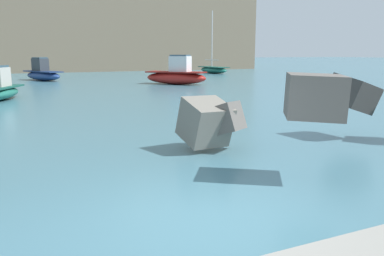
{
  "coord_description": "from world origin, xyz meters",
  "views": [
    {
      "loc": [
        -2.73,
        -5.35,
        2.65
      ],
      "look_at": [
        -0.07,
        0.5,
        1.4
      ],
      "focal_mm": 36.04,
      "sensor_mm": 36.0,
      "label": 1
    }
  ],
  "objects": [
    {
      "name": "ground_plane",
      "position": [
        0.0,
        0.0,
        0.0
      ],
      "size": [
        400.0,
        400.0,
        0.0
      ],
      "primitive_type": "plane",
      "color": "#42707F"
    },
    {
      "name": "mooring_buoy_inner",
      "position": [
        12.19,
        9.54,
        0.22
      ],
      "size": [
        0.44,
        0.44,
        0.44
      ],
      "color": "#E54C1E",
      "rests_on": "ground"
    },
    {
      "name": "breakwater_jetty",
      "position": [
        2.37,
        1.93,
        1.15
      ],
      "size": [
        31.67,
        7.11,
        2.98
      ],
      "color": "gray",
      "rests_on": "ground"
    },
    {
      "name": "boat_mid_left",
      "position": [
        21.41,
        40.72,
        0.51
      ],
      "size": [
        2.42,
        5.77,
        8.11
      ],
      "color": "#1E6656",
      "rests_on": "ground"
    },
    {
      "name": "boat_near_right",
      "position": [
        9.91,
        25.6,
        0.79
      ],
      "size": [
        5.11,
        5.37,
        2.52
      ],
      "color": "maroon",
      "rests_on": "ground"
    },
    {
      "name": "boat_mid_right",
      "position": [
        -0.3,
        35.44,
        0.7
      ],
      "size": [
        3.82,
        5.68,
        2.25
      ],
      "color": "navy",
      "rests_on": "ground"
    }
  ]
}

